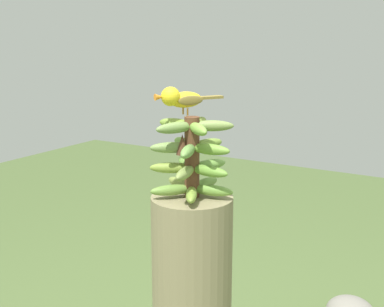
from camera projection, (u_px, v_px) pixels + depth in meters
The scene contains 2 objects.
banana_bunch at pixel (192, 157), 1.49m from camera, with size 0.25×0.25×0.24m.
perched_bird at pixel (180, 98), 1.49m from camera, with size 0.14×0.20×0.09m.
Camera 1 is at (0.75, -1.25, 1.37)m, focal length 47.52 mm.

